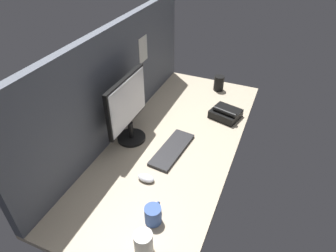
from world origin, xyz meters
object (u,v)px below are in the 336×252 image
Objects in this scene: keyboard at (172,150)px; mug_black_travel at (219,83)px; mug_ceramic_white at (143,243)px; desk_phone at (225,114)px; mug_ceramic_blue at (153,215)px; mouse at (145,178)px; monitor at (128,107)px.

mug_black_travel is at bearing 1.51° from keyboard.
desk_phone is (112.80, -7.39, -2.73)cm from mug_ceramic_white.
mug_ceramic_blue is at bearing 10.25° from mug_ceramic_white.
mouse is at bearing 161.50° from desk_phone.
desk_phone is (97.41, -10.17, -1.51)cm from mug_ceramic_blue.
mouse is 0.81× the size of mug_ceramic_white.
mug_ceramic_white reaches higher than mug_ceramic_blue.
monitor is 3.56× the size of mug_black_travel.
keyboard is at bearing -7.82° from mouse.
mouse is 0.42× the size of desk_phone.
monitor is at bearing 133.29° from desk_phone.
keyboard is 1.63× the size of desk_phone.
mug_ceramic_blue is 97.95cm from desk_phone.
mouse is 0.79× the size of mug_black_travel.
monitor is 1.17× the size of keyboard.
mug_black_travel is (111.67, -10.48, 4.37)cm from mouse.
desk_phone is (47.12, -50.01, -20.70)cm from monitor.
mug_black_travel is (148.95, 7.41, 0.16)cm from mug_ceramic_white.
mug_ceramic_blue is (-50.29, -39.84, -19.19)cm from monitor.
monitor reaches higher than mug_black_travel.
monitor reaches higher than mug_ceramic_white.
desk_phone is (-36.14, -14.79, -2.88)cm from mug_black_travel.
monitor is 3.81× the size of mug_ceramic_blue.
mug_black_travel is 0.54× the size of desk_phone.
mug_black_travel reaches higher than desk_phone.
monitor is 36.95cm from keyboard.
mouse is 0.84× the size of mug_ceramic_blue.
mug_ceramic_blue is (-21.88, -15.11, 3.00)cm from mouse.
mouse is at bearing 174.64° from mug_black_travel.
mug_black_travel is 1.07× the size of mug_ceramic_blue.
monitor reaches higher than keyboard.
mug_ceramic_white reaches higher than mouse.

